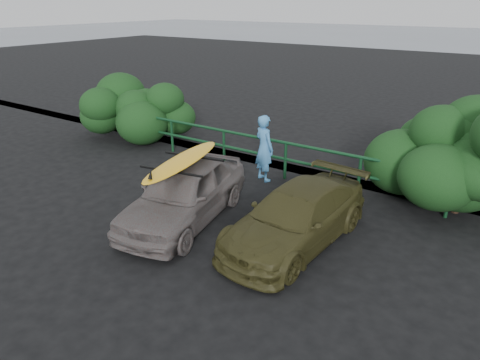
% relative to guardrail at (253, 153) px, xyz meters
% --- Properties ---
extents(ground, '(80.00, 80.00, 0.00)m').
position_rel_guardrail_xyz_m(ground, '(0.00, -5.00, -0.52)').
color(ground, black).
extents(guardrail, '(14.00, 0.08, 1.04)m').
position_rel_guardrail_xyz_m(guardrail, '(0.00, 0.00, 0.00)').
color(guardrail, '#123F20').
rests_on(guardrail, ground).
extents(shrub_left, '(3.20, 2.40, 2.07)m').
position_rel_guardrail_xyz_m(shrub_left, '(-4.80, 0.40, 0.51)').
color(shrub_left, '#173E17').
rests_on(shrub_left, ground).
extents(shrub_right, '(3.20, 2.40, 2.41)m').
position_rel_guardrail_xyz_m(shrub_right, '(5.00, 0.50, 0.69)').
color(shrub_right, '#173E17').
rests_on(shrub_right, ground).
extents(sedan, '(2.18, 3.96, 1.28)m').
position_rel_guardrail_xyz_m(sedan, '(0.32, -3.26, 0.12)').
color(sedan, '#655C5A').
rests_on(sedan, ground).
extents(olive_vehicle, '(1.87, 3.91, 1.10)m').
position_rel_guardrail_xyz_m(olive_vehicle, '(2.72, -2.76, 0.03)').
color(olive_vehicle, '#3D3A1B').
rests_on(olive_vehicle, ground).
extents(man, '(0.75, 0.64, 1.75)m').
position_rel_guardrail_xyz_m(man, '(0.56, -0.37, 0.36)').
color(man, '#4690D2').
rests_on(man, ground).
extents(roof_rack, '(1.58, 1.24, 0.05)m').
position_rel_guardrail_xyz_m(roof_rack, '(0.32, -3.26, 0.78)').
color(roof_rack, black).
rests_on(roof_rack, sedan).
extents(surfboard, '(1.08, 2.83, 0.08)m').
position_rel_guardrail_xyz_m(surfboard, '(0.32, -3.26, 0.84)').
color(surfboard, yellow).
rests_on(surfboard, roof_rack).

